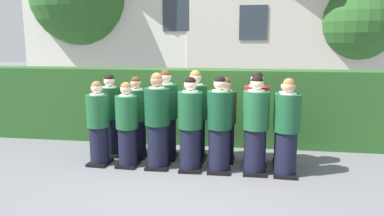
{
  "coord_description": "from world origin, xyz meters",
  "views": [
    {
      "loc": [
        0.98,
        -6.07,
        2.23
      ],
      "look_at": [
        0.0,
        0.28,
        1.05
      ],
      "focal_mm": 34.16,
      "sensor_mm": 36.0,
      "label": 1
    }
  ],
  "objects": [
    {
      "name": "student_front_row_1",
      "position": [
        -1.13,
        0.01,
        0.73
      ],
      "size": [
        0.4,
        0.45,
        1.53
      ],
      "color": "black",
      "rests_on": "ground"
    },
    {
      "name": "student_rear_row_6",
      "position": [
        1.66,
        0.5,
        0.75
      ],
      "size": [
        0.41,
        0.46,
        1.58
      ],
      "color": "black",
      "rests_on": "ground"
    },
    {
      "name": "student_rear_row_4",
      "position": [
        0.58,
        0.57,
        0.75
      ],
      "size": [
        0.41,
        0.47,
        1.58
      ],
      "color": "black",
      "rests_on": "ground"
    },
    {
      "name": "student_front_row_4",
      "position": [
        0.52,
        -0.01,
        0.79
      ],
      "size": [
        0.43,
        0.48,
        1.67
      ],
      "color": "black",
      "rests_on": "ground"
    },
    {
      "name": "student_rear_row_1",
      "position": [
        -1.12,
        0.55,
        0.75
      ],
      "size": [
        0.41,
        0.46,
        1.58
      ],
      "color": "black",
      "rests_on": "ground"
    },
    {
      "name": "student_in_red_blazer",
      "position": [
        1.14,
        0.51,
        0.81
      ],
      "size": [
        0.44,
        0.54,
        1.71
      ],
      "color": "black",
      "rests_on": "ground"
    },
    {
      "name": "student_rear_row_2",
      "position": [
        -0.54,
        0.56,
        0.82
      ],
      "size": [
        0.44,
        0.54,
        1.71
      ],
      "color": "black",
      "rests_on": "ground"
    },
    {
      "name": "hedge",
      "position": [
        0.0,
        1.8,
        0.81
      ],
      "size": [
        10.22,
        0.7,
        1.63
      ],
      "color": "#285623",
      "rests_on": "ground"
    },
    {
      "name": "student_rear_row_0",
      "position": [
        -1.66,
        0.59,
        0.77
      ],
      "size": [
        0.42,
        0.46,
        1.61
      ],
      "color": "black",
      "rests_on": "ground"
    },
    {
      "name": "student_rear_row_3",
      "position": [
        0.02,
        0.56,
        0.81
      ],
      "size": [
        0.44,
        0.51,
        1.71
      ],
      "color": "black",
      "rests_on": "ground"
    },
    {
      "name": "student_front_row_3",
      "position": [
        0.02,
        -0.02,
        0.78
      ],
      "size": [
        0.43,
        0.49,
        1.64
      ],
      "color": "black",
      "rests_on": "ground"
    },
    {
      "name": "school_building_annex",
      "position": [
        -3.18,
        8.01,
        3.76
      ],
      "size": [
        8.13,
        3.77,
        7.32
      ],
      "color": "silver",
      "rests_on": "ground"
    },
    {
      "name": "student_front_row_0",
      "position": [
        -1.68,
        0.02,
        0.73
      ],
      "size": [
        0.4,
        0.46,
        1.54
      ],
      "color": "black",
      "rests_on": "ground"
    },
    {
      "name": "student_front_row_6",
      "position": [
        1.63,
        -0.03,
        0.78
      ],
      "size": [
        0.43,
        0.48,
        1.64
      ],
      "color": "black",
      "rests_on": "ground"
    },
    {
      "name": "student_front_row_2",
      "position": [
        -0.58,
        0.03,
        0.81
      ],
      "size": [
        0.44,
        0.5,
        1.7
      ],
      "color": "black",
      "rests_on": "ground"
    },
    {
      "name": "student_front_row_5",
      "position": [
        1.13,
        0.0,
        0.8
      ],
      "size": [
        0.44,
        0.49,
        1.68
      ],
      "color": "black",
      "rests_on": "ground"
    },
    {
      "name": "school_building_main",
      "position": [
        2.9,
        8.02,
        3.57
      ],
      "size": [
        8.45,
        3.88,
        6.94
      ],
      "color": "beige",
      "rests_on": "ground"
    },
    {
      "name": "ground_plane",
      "position": [
        0.0,
        0.0,
        0.0
      ],
      "size": [
        60.0,
        60.0,
        0.0
      ],
      "primitive_type": "plane",
      "color": "slate"
    },
    {
      "name": "oak_tree_right",
      "position": [
        4.4,
        6.71,
        2.81
      ],
      "size": [
        2.58,
        2.58,
        4.1
      ],
      "color": "brown",
      "rests_on": "ground"
    }
  ]
}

